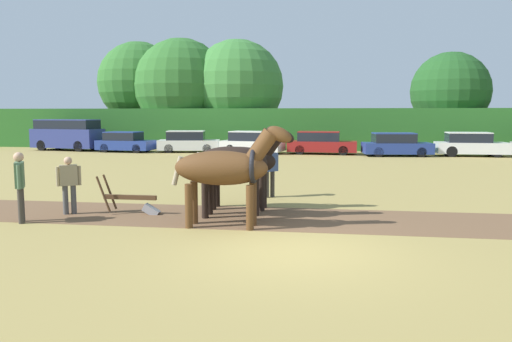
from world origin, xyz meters
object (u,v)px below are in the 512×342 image
at_px(tree_center, 450,91).
at_px(plow, 135,202).
at_px(parked_car_left, 125,142).
at_px(tree_center_left, 237,87).
at_px(tree_left, 181,86).
at_px(parked_car_far_right, 470,145).
at_px(farmer_at_plow, 69,182).
at_px(parked_van, 68,134).
at_px(tree_far_left, 139,83).
at_px(draft_horse_lead_right, 235,163).
at_px(parked_car_center_right, 321,143).
at_px(parked_car_right, 396,145).
at_px(parked_car_center, 252,143).
at_px(farmer_beside_team, 270,166).
at_px(parked_car_center_left, 188,142).
at_px(draft_horse_trail_left, 242,162).
at_px(draft_horse_lead_left, 226,168).
at_px(farmer_onlooker_left, 20,181).

bearing_deg(tree_center, plow, -116.35).
bearing_deg(parked_car_left, tree_center_left, 52.73).
relative_size(tree_left, parked_car_far_right, 2.04).
height_order(farmer_at_plow, parked_van, parked_van).
relative_size(tree_far_left, farmer_at_plow, 5.63).
distance_m(draft_horse_lead_right, parked_car_center_right, 20.64).
bearing_deg(tree_left, parked_car_right, -23.54).
xyz_separation_m(tree_far_left, farmer_at_plow, (9.80, -28.49, -4.37)).
bearing_deg(parked_car_center, parked_car_left, -167.73).
height_order(parked_van, parked_car_right, parked_van).
distance_m(parked_car_left, parked_car_center_right, 13.50).
distance_m(farmer_at_plow, farmer_beside_team, 6.06).
height_order(parked_car_left, parked_car_center_left, parked_car_center_left).
bearing_deg(tree_center_left, parked_van, -150.20).
relative_size(parked_car_left, parked_car_right, 0.91).
relative_size(draft_horse_trail_left, parked_car_center, 0.63).
distance_m(parked_van, parked_car_center_right, 18.28).
relative_size(tree_far_left, draft_horse_trail_left, 3.14).
bearing_deg(parked_car_center_right, farmer_at_plow, -104.13).
height_order(tree_center, draft_horse_lead_left, tree_center).
bearing_deg(tree_far_left, parked_car_left, -74.62).
distance_m(farmer_beside_team, parked_car_center_left, 19.29).
bearing_deg(parked_car_left, parked_van, 175.42).
bearing_deg(parked_car_center, draft_horse_trail_left, -70.74).
height_order(tree_center_left, parked_car_center_left, tree_center_left).
distance_m(tree_center, parked_van, 28.45).
bearing_deg(farmer_onlooker_left, parked_car_center, 53.77).
xyz_separation_m(parked_car_left, parked_car_right, (18.19, -0.31, 0.02)).
bearing_deg(parked_car_right, parked_car_center, 168.77).
bearing_deg(tree_center, parked_car_center_right, -144.62).
bearing_deg(draft_horse_trail_left, parked_car_far_right, 59.79).
bearing_deg(parked_car_left, tree_far_left, 110.00).
relative_size(tree_left, plow, 5.15).
xyz_separation_m(tree_center_left, draft_horse_lead_right, (5.58, -27.36, -3.41)).
bearing_deg(draft_horse_trail_left, parked_van, 129.23).
bearing_deg(draft_horse_lead_left, tree_far_left, 114.89).
height_order(tree_center_left, parked_van, tree_center_left).
xyz_separation_m(draft_horse_lead_right, farmer_onlooker_left, (-5.07, -1.52, -0.39)).
bearing_deg(draft_horse_lead_left, farmer_at_plow, 168.91).
relative_size(plow, parked_van, 0.32).
xyz_separation_m(tree_left, tree_center, (20.89, 0.25, -0.60)).
height_order(draft_horse_trail_left, farmer_beside_team, draft_horse_trail_left).
height_order(farmer_at_plow, parked_car_center_left, farmer_at_plow).
bearing_deg(farmer_beside_team, draft_horse_trail_left, -56.52).
bearing_deg(parked_car_left, parked_car_center_right, 6.42).
bearing_deg(tree_left, parked_car_center_left, -68.52).
height_order(tree_left, parked_van, tree_left).
xyz_separation_m(draft_horse_trail_left, farmer_onlooker_left, (-5.04, -2.65, -0.31)).
bearing_deg(parked_car_center_left, farmer_beside_team, -75.32).
bearing_deg(parked_car_far_right, parked_car_left, -179.43).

